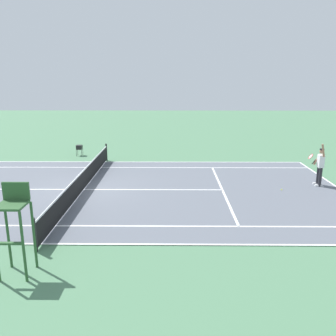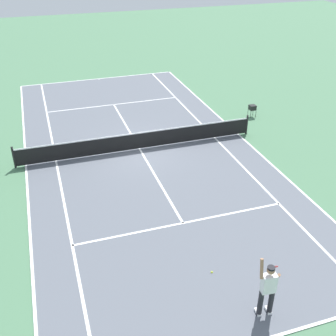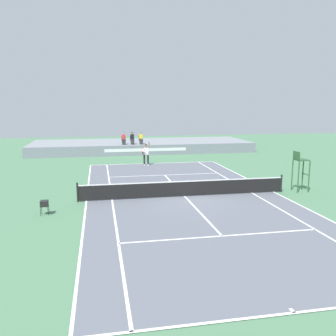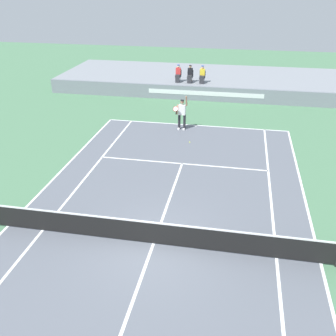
{
  "view_description": "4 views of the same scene",
  "coord_description": "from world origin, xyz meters",
  "px_view_note": "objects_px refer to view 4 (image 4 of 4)",
  "views": [
    {
      "loc": [
        15.51,
        4.04,
        5.07
      ],
      "look_at": [
        -0.23,
        3.89,
        1.0
      ],
      "focal_mm": 37.74,
      "sensor_mm": 36.0,
      "label": 1
    },
    {
      "loc": [
        4.42,
        18.12,
        9.61
      ],
      "look_at": [
        -0.23,
        3.89,
        1.0
      ],
      "focal_mm": 44.51,
      "sensor_mm": 36.0,
      "label": 2
    },
    {
      "loc": [
        -4.71,
        -19.48,
        5.22
      ],
      "look_at": [
        -0.23,
        3.89,
        1.0
      ],
      "focal_mm": 38.64,
      "sensor_mm": 36.0,
      "label": 3
    },
    {
      "loc": [
        2.48,
        -10.34,
        8.27
      ],
      "look_at": [
        -0.23,
        3.89,
        1.0
      ],
      "focal_mm": 41.13,
      "sensor_mm": 36.0,
      "label": 4
    }
  ],
  "objects_px": {
    "tennis_ball": "(190,142)",
    "tennis_player": "(182,113)",
    "spectator_seated_2": "(202,75)",
    "spectator_seated_1": "(190,74)",
    "spectator_seated_0": "(178,74)"
  },
  "relations": [
    {
      "from": "spectator_seated_1",
      "to": "spectator_seated_2",
      "type": "relative_size",
      "value": 1.0
    },
    {
      "from": "spectator_seated_2",
      "to": "tennis_ball",
      "type": "distance_m",
      "value": 9.26
    },
    {
      "from": "spectator_seated_1",
      "to": "tennis_ball",
      "type": "bearing_deg",
      "value": -81.99
    },
    {
      "from": "tennis_ball",
      "to": "tennis_player",
      "type": "bearing_deg",
      "value": 111.32
    },
    {
      "from": "spectator_seated_2",
      "to": "tennis_ball",
      "type": "height_order",
      "value": "spectator_seated_2"
    },
    {
      "from": "spectator_seated_0",
      "to": "tennis_ball",
      "type": "xyz_separation_m",
      "value": [
        2.18,
        -9.11,
        -1.63
      ]
    },
    {
      "from": "spectator_seated_1",
      "to": "tennis_ball",
      "type": "distance_m",
      "value": 9.34
    },
    {
      "from": "spectator_seated_1",
      "to": "spectator_seated_2",
      "type": "bearing_deg",
      "value": 0.0
    },
    {
      "from": "spectator_seated_1",
      "to": "tennis_player",
      "type": "bearing_deg",
      "value": -85.89
    },
    {
      "from": "spectator_seated_0",
      "to": "tennis_player",
      "type": "height_order",
      "value": "spectator_seated_0"
    },
    {
      "from": "spectator_seated_2",
      "to": "tennis_player",
      "type": "height_order",
      "value": "spectator_seated_2"
    },
    {
      "from": "spectator_seated_0",
      "to": "spectator_seated_1",
      "type": "distance_m",
      "value": 0.9
    },
    {
      "from": "spectator_seated_0",
      "to": "spectator_seated_2",
      "type": "xyz_separation_m",
      "value": [
        1.82,
        0.0,
        0.0
      ]
    },
    {
      "from": "spectator_seated_2",
      "to": "tennis_player",
      "type": "relative_size",
      "value": 0.61
    },
    {
      "from": "spectator_seated_2",
      "to": "tennis_ball",
      "type": "relative_size",
      "value": 18.6
    }
  ]
}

